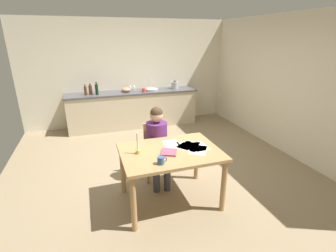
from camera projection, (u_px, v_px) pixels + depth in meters
ground_plane at (158, 167)px, 4.43m from camera, size 5.20×5.20×0.04m
wall_back at (129, 73)px, 6.30m from camera, size 5.20×0.12×2.60m
wall_right at (288, 85)px, 4.75m from camera, size 0.12×5.20×2.60m
kitchen_counter at (134, 109)px, 6.27m from camera, size 3.20×0.64×0.90m
dining_table at (170, 158)px, 3.28m from camera, size 1.29×0.95×0.77m
chair_at_table at (156, 148)px, 3.98m from camera, size 0.44×0.44×0.88m
person_seated at (158, 141)px, 3.78m from camera, size 0.36×0.61×1.19m
coffee_mug at (161, 160)px, 2.89m from camera, size 0.12×0.08×0.09m
candlestick at (138, 148)px, 3.13m from camera, size 0.06×0.06×0.28m
book_magazine at (169, 152)px, 3.17m from camera, size 0.26×0.27×0.02m
paper_letter at (172, 144)px, 3.42m from camera, size 0.24×0.32×0.00m
paper_bill at (199, 146)px, 3.37m from camera, size 0.22×0.30×0.00m
paper_envelope at (191, 146)px, 3.39m from camera, size 0.34×0.36×0.00m
paper_receipt at (187, 145)px, 3.39m from camera, size 0.22×0.30×0.00m
paper_notice at (198, 150)px, 3.26m from camera, size 0.33×0.36×0.00m
paper_flyer at (189, 147)px, 3.34m from camera, size 0.35×0.36×0.00m
sink_unit at (151, 89)px, 6.25m from camera, size 0.36×0.36×0.24m
bottle_oil at (85, 91)px, 5.70m from camera, size 0.06×0.06×0.25m
bottle_vinegar at (91, 90)px, 5.76m from camera, size 0.08×0.08×0.25m
bottle_wine_red at (97, 89)px, 5.74m from camera, size 0.07×0.07×0.30m
mixing_bowl at (126, 90)px, 6.06m from camera, size 0.23×0.23×0.10m
stovetop_kettle at (175, 85)px, 6.41m from camera, size 0.18×0.18×0.22m
wine_glass_near_sink at (134, 86)px, 6.23m from camera, size 0.07×0.07×0.15m
wine_glass_by_kettle at (130, 86)px, 6.20m from camera, size 0.07×0.07×0.15m
teacup_on_counter at (144, 90)px, 6.04m from camera, size 0.13×0.09×0.09m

